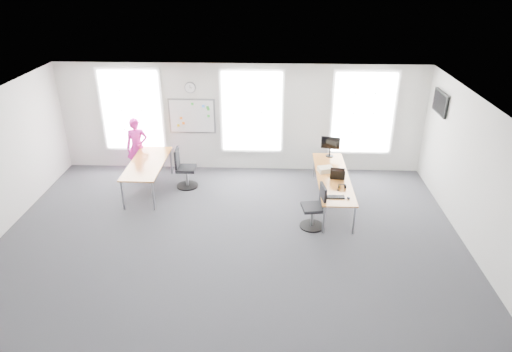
{
  "coord_description": "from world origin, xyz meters",
  "views": [
    {
      "loc": [
        0.89,
        -7.93,
        5.52
      ],
      "look_at": [
        0.52,
        1.2,
        1.1
      ],
      "focal_mm": 32.0,
      "sensor_mm": 36.0,
      "label": 1
    }
  ],
  "objects_px": {
    "desk_right": "(333,178)",
    "monitor": "(330,145)",
    "desk_left": "(147,165)",
    "chair_right": "(315,209)",
    "headphones": "(342,186)",
    "keyboard": "(335,197)",
    "chair_left": "(184,170)",
    "person": "(137,147)"
  },
  "relations": [
    {
      "from": "desk_right",
      "to": "monitor",
      "type": "bearing_deg",
      "value": 87.85
    },
    {
      "from": "desk_left",
      "to": "chair_left",
      "type": "relative_size",
      "value": 2.02
    },
    {
      "from": "desk_right",
      "to": "desk_left",
      "type": "xyz_separation_m",
      "value": [
        -4.66,
        0.48,
        0.06
      ]
    },
    {
      "from": "desk_left",
      "to": "headphones",
      "type": "xyz_separation_m",
      "value": [
        4.79,
        -1.08,
        0.04
      ]
    },
    {
      "from": "desk_right",
      "to": "keyboard",
      "type": "distance_m",
      "value": 1.06
    },
    {
      "from": "chair_left",
      "to": "keyboard",
      "type": "xyz_separation_m",
      "value": [
        3.71,
        -1.78,
        0.25
      ]
    },
    {
      "from": "person",
      "to": "headphones",
      "type": "relative_size",
      "value": 8.94
    },
    {
      "from": "desk_right",
      "to": "chair_left",
      "type": "relative_size",
      "value": 2.72
    },
    {
      "from": "desk_right",
      "to": "keyboard",
      "type": "height_order",
      "value": "keyboard"
    },
    {
      "from": "desk_right",
      "to": "chair_left",
      "type": "height_order",
      "value": "chair_left"
    },
    {
      "from": "chair_left",
      "to": "keyboard",
      "type": "distance_m",
      "value": 4.12
    },
    {
      "from": "desk_right",
      "to": "chair_left",
      "type": "bearing_deg",
      "value": 169.07
    },
    {
      "from": "headphones",
      "to": "chair_left",
      "type": "bearing_deg",
      "value": 174.74
    },
    {
      "from": "chair_right",
      "to": "headphones",
      "type": "xyz_separation_m",
      "value": [
        0.63,
        0.54,
        0.31
      ]
    },
    {
      "from": "chair_left",
      "to": "headphones",
      "type": "relative_size",
      "value": 5.94
    },
    {
      "from": "chair_left",
      "to": "headphones",
      "type": "height_order",
      "value": "chair_left"
    },
    {
      "from": "chair_right",
      "to": "keyboard",
      "type": "bearing_deg",
      "value": 91.99
    },
    {
      "from": "keyboard",
      "to": "monitor",
      "type": "bearing_deg",
      "value": 86.22
    },
    {
      "from": "desk_right",
      "to": "desk_left",
      "type": "bearing_deg",
      "value": 174.14
    },
    {
      "from": "monitor",
      "to": "desk_left",
      "type": "bearing_deg",
      "value": -158.14
    },
    {
      "from": "desk_left",
      "to": "monitor",
      "type": "height_order",
      "value": "monitor"
    },
    {
      "from": "desk_left",
      "to": "monitor",
      "type": "relative_size",
      "value": 3.9
    },
    {
      "from": "desk_right",
      "to": "headphones",
      "type": "xyz_separation_m",
      "value": [
        0.13,
        -0.6,
        0.09
      ]
    },
    {
      "from": "desk_right",
      "to": "monitor",
      "type": "relative_size",
      "value": 5.27
    },
    {
      "from": "chair_right",
      "to": "headphones",
      "type": "bearing_deg",
      "value": 121.7
    },
    {
      "from": "desk_left",
      "to": "chair_left",
      "type": "distance_m",
      "value": 0.95
    },
    {
      "from": "chair_right",
      "to": "desk_left",
      "type": "bearing_deg",
      "value": -119.78
    },
    {
      "from": "desk_right",
      "to": "keyboard",
      "type": "xyz_separation_m",
      "value": [
        -0.07,
        -1.05,
        0.06
      ]
    },
    {
      "from": "desk_right",
      "to": "chair_right",
      "type": "relative_size",
      "value": 2.83
    },
    {
      "from": "chair_right",
      "to": "keyboard",
      "type": "relative_size",
      "value": 2.4
    },
    {
      "from": "desk_left",
      "to": "headphones",
      "type": "height_order",
      "value": "headphones"
    },
    {
      "from": "keyboard",
      "to": "person",
      "type": "bearing_deg",
      "value": 152.86
    },
    {
      "from": "chair_right",
      "to": "monitor",
      "type": "distance_m",
      "value": 2.51
    },
    {
      "from": "desk_right",
      "to": "monitor",
      "type": "height_order",
      "value": "monitor"
    },
    {
      "from": "desk_left",
      "to": "keyboard",
      "type": "bearing_deg",
      "value": -18.48
    },
    {
      "from": "keyboard",
      "to": "monitor",
      "type": "relative_size",
      "value": 0.77
    },
    {
      "from": "desk_left",
      "to": "desk_right",
      "type": "bearing_deg",
      "value": -5.86
    },
    {
      "from": "keyboard",
      "to": "headphones",
      "type": "distance_m",
      "value": 0.5
    },
    {
      "from": "headphones",
      "to": "monitor",
      "type": "relative_size",
      "value": 0.33
    },
    {
      "from": "person",
      "to": "keyboard",
      "type": "relative_size",
      "value": 3.76
    },
    {
      "from": "desk_right",
      "to": "person",
      "type": "height_order",
      "value": "person"
    },
    {
      "from": "person",
      "to": "monitor",
      "type": "height_order",
      "value": "person"
    }
  ]
}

